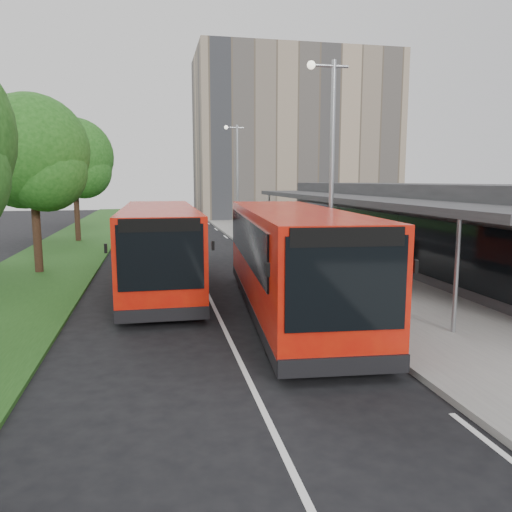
# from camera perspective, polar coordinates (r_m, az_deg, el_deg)

# --- Properties ---
(ground) EXTENTS (120.00, 120.00, 0.00)m
(ground) POSITION_cam_1_polar(r_m,az_deg,el_deg) (15.27, -4.17, -7.21)
(ground) COLOR black
(ground) RESTS_ON ground
(pavement) EXTENTS (5.00, 80.00, 0.15)m
(pavement) POSITION_cam_1_polar(r_m,az_deg,el_deg) (35.69, 1.27, 2.05)
(pavement) COLOR slate
(pavement) RESTS_ON ground
(grass_verge) EXTENTS (5.00, 80.00, 0.10)m
(grass_verge) POSITION_cam_1_polar(r_m,az_deg,el_deg) (35.20, -19.85, 1.41)
(grass_verge) COLOR #1C4415
(grass_verge) RESTS_ON ground
(lane_centre_line) EXTENTS (0.12, 70.00, 0.01)m
(lane_centre_line) POSITION_cam_1_polar(r_m,az_deg,el_deg) (29.92, -7.86, 0.56)
(lane_centre_line) COLOR silver
(lane_centre_line) RESTS_ON ground
(kerb_dashes) EXTENTS (0.12, 56.00, 0.01)m
(kerb_dashes) POSITION_cam_1_polar(r_m,az_deg,el_deg) (34.22, -2.77, 1.64)
(kerb_dashes) COLOR silver
(kerb_dashes) RESTS_ON ground
(office_block) EXTENTS (22.00, 12.00, 18.00)m
(office_block) POSITION_cam_1_polar(r_m,az_deg,el_deg) (58.95, 4.25, 13.31)
(office_block) COLOR tan
(office_block) RESTS_ON ground
(station_building) EXTENTS (7.70, 26.00, 4.00)m
(station_building) POSITION_cam_1_polar(r_m,az_deg,el_deg) (25.99, 17.83, 3.54)
(station_building) COLOR #2B2B2D
(station_building) RESTS_ON ground
(tree_mid) EXTENTS (4.92, 4.92, 7.90)m
(tree_mid) POSITION_cam_1_polar(r_m,az_deg,el_deg) (24.20, -24.23, 10.11)
(tree_mid) COLOR black
(tree_mid) RESTS_ON ground
(tree_far) EXTENTS (5.17, 5.17, 8.31)m
(tree_far) POSITION_cam_1_polar(r_m,az_deg,el_deg) (36.02, -20.07, 10.03)
(tree_far) COLOR black
(tree_far) RESTS_ON ground
(lamp_post_near) EXTENTS (1.44, 0.28, 8.00)m
(lamp_post_near) POSITION_cam_1_polar(r_m,az_deg,el_deg) (17.62, 8.40, 10.35)
(lamp_post_near) COLOR gray
(lamp_post_near) RESTS_ON pavement
(lamp_post_far) EXTENTS (1.44, 0.28, 8.00)m
(lamp_post_far) POSITION_cam_1_polar(r_m,az_deg,el_deg) (37.06, -2.28, 9.48)
(lamp_post_far) COLOR gray
(lamp_post_far) RESTS_ON pavement
(bus_main) EXTENTS (3.85, 11.80, 3.29)m
(bus_main) POSITION_cam_1_polar(r_m,az_deg,el_deg) (15.61, 4.01, -0.51)
(bus_main) COLOR red
(bus_main) RESTS_ON ground
(bus_second) EXTENTS (3.03, 11.20, 3.16)m
(bus_second) POSITION_cam_1_polar(r_m,az_deg,el_deg) (19.56, -10.94, 1.01)
(bus_second) COLOR red
(bus_second) RESTS_ON ground
(litter_bin) EXTENTS (0.56, 0.56, 0.92)m
(litter_bin) POSITION_cam_1_polar(r_m,az_deg,el_deg) (25.29, 4.96, 0.52)
(litter_bin) COLOR #341D15
(litter_bin) RESTS_ON pavement
(bollard) EXTENTS (0.18, 0.18, 0.97)m
(bollard) POSITION_cam_1_polar(r_m,az_deg,el_deg) (34.38, 0.34, 2.74)
(bollard) COLOR gold
(bollard) RESTS_ON pavement
(car_near) EXTENTS (2.44, 3.95, 1.26)m
(car_near) POSITION_cam_1_polar(r_m,az_deg,el_deg) (53.29, -7.37, 4.75)
(car_near) COLOR #56140C
(car_near) RESTS_ON ground
(car_far) EXTENTS (1.36, 3.24, 1.04)m
(car_far) POSITION_cam_1_polar(r_m,az_deg,el_deg) (58.72, -11.07, 4.91)
(car_far) COLOR navy
(car_far) RESTS_ON ground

